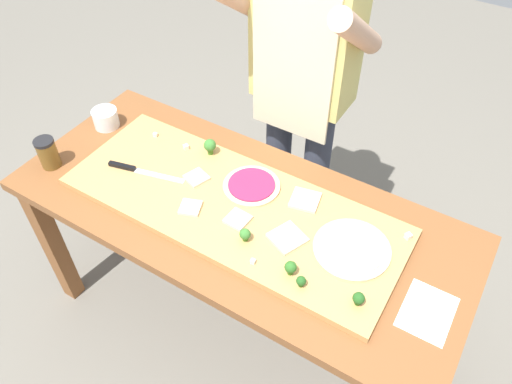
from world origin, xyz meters
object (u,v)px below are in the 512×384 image
(cheese_crumble_a, at_px, (186,147))
(flour_cup, at_px, (106,119))
(pizza_slice_center, at_px, (197,178))
(cheese_crumble_d, at_px, (253,261))
(broccoli_floret_back_left, at_px, (359,299))
(broccoli_floret_back_right, at_px, (210,146))
(cheese_crumble_b, at_px, (408,236))
(pizza_whole_beet_magenta, at_px, (252,186))
(prep_table, at_px, (238,227))
(sauce_jar, at_px, (48,153))
(broccoli_floret_front_right, at_px, (291,267))
(pizza_slice_near_left, at_px, (287,238))
(broccoli_floret_front_left, at_px, (245,234))
(cook_center, at_px, (303,77))
(broccoli_floret_front_mid, at_px, (301,281))
(chefs_knife, at_px, (135,170))
(pizza_slice_far_left, at_px, (305,200))
(pizza_slice_near_right, at_px, (238,219))
(cheese_crumble_c, at_px, (155,135))
(recipe_note, at_px, (427,312))
(pizza_slice_far_right, at_px, (190,208))
(pizza_whole_cheese_artichoke, at_px, (352,248))

(cheese_crumble_a, xyz_separation_m, flour_cup, (-0.40, -0.03, 0.00))
(pizza_slice_center, relative_size, cheese_crumble_d, 5.03)
(broccoli_floret_back_left, xyz_separation_m, broccoli_floret_back_right, (-0.77, 0.33, 0.01))
(cheese_crumble_b, bearing_deg, pizza_slice_center, -169.74)
(pizza_slice_center, bearing_deg, pizza_whole_beet_magenta, 19.57)
(prep_table, xyz_separation_m, sauce_jar, (-0.75, -0.19, 0.17))
(broccoli_floret_front_right, bearing_deg, pizza_whole_beet_magenta, 139.16)
(prep_table, bearing_deg, pizza_slice_near_left, -11.73)
(pizza_slice_near_left, xyz_separation_m, cheese_crumble_a, (-0.57, 0.19, 0.00))
(broccoli_floret_front_left, distance_m, cook_center, 0.74)
(pizza_slice_center, distance_m, cheese_crumble_d, 0.44)
(broccoli_floret_front_mid, bearing_deg, cook_center, 118.23)
(prep_table, height_order, flour_cup, flour_cup)
(chefs_knife, xyz_separation_m, cheese_crumble_a, (0.09, 0.20, 0.00))
(pizza_slice_near_left, xyz_separation_m, pizza_slice_far_left, (-0.03, 0.19, 0.00))
(pizza_slice_center, xyz_separation_m, broccoli_floret_back_left, (0.73, -0.18, 0.02))
(cook_center, bearing_deg, pizza_whole_beet_magenta, -83.57)
(broccoli_floret_back_right, bearing_deg, pizza_slice_near_right, -40.10)
(pizza_slice_near_right, xyz_separation_m, cheese_crumble_c, (-0.54, 0.21, 0.00))
(broccoli_floret_front_right, relative_size, cook_center, 0.03)
(flour_cup, bearing_deg, recipe_note, -6.55)
(pizza_slice_center, relative_size, broccoli_floret_front_left, 1.51)
(broccoli_floret_back_left, relative_size, recipe_note, 0.25)
(cheese_crumble_a, bearing_deg, broccoli_floret_front_right, -25.64)
(pizza_whole_beet_magenta, xyz_separation_m, sauce_jar, (-0.75, -0.29, 0.03))
(chefs_knife, relative_size, pizza_slice_near_right, 4.02)
(broccoli_floret_front_right, relative_size, cheese_crumble_b, 2.69)
(cheese_crumble_d, relative_size, cook_center, 0.01)
(pizza_slice_far_left, xyz_separation_m, cheese_crumble_d, (-0.02, -0.33, 0.00))
(pizza_whole_beet_magenta, height_order, broccoli_floret_front_left, broccoli_floret_front_left)
(pizza_slice_near_left, bearing_deg, recipe_note, -0.90)
(pizza_slice_far_right, height_order, cheese_crumble_b, cheese_crumble_b)
(pizza_slice_center, relative_size, pizza_slice_near_right, 0.99)
(broccoli_floret_front_left, relative_size, cheese_crumble_b, 2.55)
(chefs_knife, xyz_separation_m, pizza_slice_near_left, (0.66, 0.01, 0.00))
(pizza_slice_center, xyz_separation_m, broccoli_floret_front_left, (0.31, -0.15, 0.02))
(pizza_slice_center, bearing_deg, pizza_slice_near_right, -20.84)
(broccoli_floret_front_left, bearing_deg, pizza_slice_center, 154.00)
(prep_table, distance_m, pizza_slice_far_left, 0.28)
(recipe_note, bearing_deg, pizza_whole_cheese_artichoke, 164.76)
(cook_center, bearing_deg, pizza_slice_near_left, -65.45)
(cheese_crumble_a, bearing_deg, cheese_crumble_c, -179.02)
(pizza_whole_cheese_artichoke, bearing_deg, broccoli_floret_front_left, -155.26)
(pizza_whole_beet_magenta, relative_size, cheese_crumble_a, 11.19)
(recipe_note, bearing_deg, sauce_jar, -174.89)
(pizza_slice_near_right, bearing_deg, broccoli_floret_front_left, -41.16)
(cheese_crumble_c, bearing_deg, broccoli_floret_front_left, -23.78)
(prep_table, bearing_deg, pizza_slice_far_left, 34.19)
(prep_table, bearing_deg, flour_cup, 171.40)
(broccoli_floret_front_right, height_order, recipe_note, broccoli_floret_front_right)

